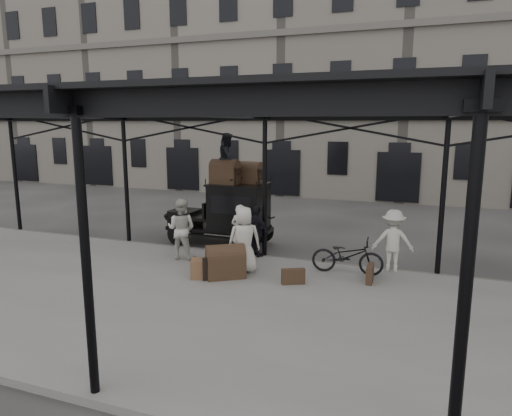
{
  "coord_description": "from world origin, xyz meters",
  "views": [
    {
      "loc": [
        4.52,
        -10.88,
        4.18
      ],
      "look_at": [
        -0.13,
        1.6,
        1.7
      ],
      "focal_mm": 32.0,
      "sensor_mm": 36.0,
      "label": 1
    }
  ],
  "objects": [
    {
      "name": "steamer_trunk_roof_near",
      "position": [
        -1.77,
        3.01,
        2.52
      ],
      "size": [
        0.97,
        0.62,
        0.69
      ],
      "primitive_type": null,
      "rotation": [
        0.0,
        0.0,
        -0.06
      ],
      "color": "#483021",
      "rests_on": "taxi"
    },
    {
      "name": "porter_roof",
      "position": [
        -1.72,
        3.16,
        3.02
      ],
      "size": [
        0.73,
        0.89,
        1.69
      ],
      "primitive_type": "imported",
      "rotation": [
        0.0,
        0.0,
        1.69
      ],
      "color": "black",
      "rests_on": "taxi"
    },
    {
      "name": "taxi",
      "position": [
        -1.69,
        3.26,
        1.2
      ],
      "size": [
        3.65,
        1.55,
        2.18
      ],
      "color": "black",
      "rests_on": "ground"
    },
    {
      "name": "porter_right",
      "position": [
        3.81,
        1.8,
        1.01
      ],
      "size": [
        1.18,
        0.76,
        1.72
      ],
      "primitive_type": "imported",
      "rotation": [
        0.0,
        0.0,
        3.26
      ],
      "color": "beige",
      "rests_on": "platform"
    },
    {
      "name": "steamer_trunk_roof_far",
      "position": [
        -1.02,
        3.46,
        2.49
      ],
      "size": [
        0.92,
        0.67,
        0.61
      ],
      "primitive_type": null,
      "rotation": [
        0.0,
        0.0,
        -0.21
      ],
      "color": "#483021",
      "rests_on": "taxi"
    },
    {
      "name": "canopy",
      "position": [
        0.0,
        -1.72,
        4.6
      ],
      "size": [
        22.5,
        9.0,
        4.74
      ],
      "color": "black",
      "rests_on": "ground"
    },
    {
      "name": "suitcase_upright",
      "position": [
        3.35,
        0.65,
        0.38
      ],
      "size": [
        0.16,
        0.6,
        0.45
      ],
      "primitive_type": "cube",
      "rotation": [
        0.0,
        0.0,
        0.01
      ],
      "color": "#483021",
      "rests_on": "platform"
    },
    {
      "name": "ground",
      "position": [
        0.0,
        0.0,
        0.0
      ],
      "size": [
        120.0,
        120.0,
        0.0
      ],
      "primitive_type": "plane",
      "color": "#383533",
      "rests_on": "ground"
    },
    {
      "name": "platform",
      "position": [
        0.0,
        -2.0,
        0.07
      ],
      "size": [
        28.0,
        8.0,
        0.15
      ],
      "primitive_type": "cube",
      "color": "slate",
      "rests_on": "ground"
    },
    {
      "name": "porter_midleft",
      "position": [
        -2.23,
        0.81,
        1.07
      ],
      "size": [
        0.95,
        0.77,
        1.83
      ],
      "primitive_type": "imported",
      "rotation": [
        0.0,
        0.0,
        3.23
      ],
      "color": "beige",
      "rests_on": "platform"
    },
    {
      "name": "building_frontage",
      "position": [
        0.0,
        18.0,
        7.0
      ],
      "size": [
        64.0,
        8.0,
        14.0
      ],
      "primitive_type": "cube",
      "color": "slate",
      "rests_on": "ground"
    },
    {
      "name": "porter_official",
      "position": [
        -0.19,
        1.8,
        0.94
      ],
      "size": [
        1.0,
        0.74,
        1.58
      ],
      "primitive_type": "imported",
      "rotation": [
        0.0,
        0.0,
        2.7
      ],
      "color": "black",
      "rests_on": "platform"
    },
    {
      "name": "bicycle",
      "position": [
        2.69,
        1.13,
        0.65
      ],
      "size": [
        1.96,
        0.78,
        1.01
      ],
      "primitive_type": "imported",
      "rotation": [
        0.0,
        0.0,
        1.63
      ],
      "color": "black",
      "rests_on": "platform"
    },
    {
      "name": "porter_left",
      "position": [
        -0.6,
        1.5,
        0.97
      ],
      "size": [
        0.63,
        0.45,
        1.64
      ],
      "primitive_type": "imported",
      "rotation": [
        0.0,
        0.0,
        3.05
      ],
      "color": "silver",
      "rests_on": "platform"
    },
    {
      "name": "suitcase_flat",
      "position": [
        1.54,
        -0.18,
        0.35
      ],
      "size": [
        0.6,
        0.41,
        0.4
      ],
      "primitive_type": "cube",
      "rotation": [
        0.0,
        0.0,
        0.48
      ],
      "color": "#483021",
      "rests_on": "platform"
    },
    {
      "name": "wicker_hamper",
      "position": [
        -0.84,
        -0.54,
        0.4
      ],
      "size": [
        0.72,
        0.64,
        0.5
      ],
      "primitive_type": "cube",
      "rotation": [
        0.0,
        0.0,
        0.38
      ],
      "color": "brown",
      "rests_on": "platform"
    },
    {
      "name": "porter_centre",
      "position": [
        0.02,
        0.28,
        1.06
      ],
      "size": [
        1.06,
        0.94,
        1.83
      ],
      "primitive_type": "imported",
      "rotation": [
        0.0,
        0.0,
        3.65
      ],
      "color": "beige",
      "rests_on": "platform"
    },
    {
      "name": "steamer_trunk_platform",
      "position": [
        -0.29,
        -0.29,
        0.52
      ],
      "size": [
        1.18,
        1.08,
        0.74
      ],
      "primitive_type": null,
      "rotation": [
        0.0,
        0.0,
        0.6
      ],
      "color": "#483021",
      "rests_on": "platform"
    }
  ]
}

